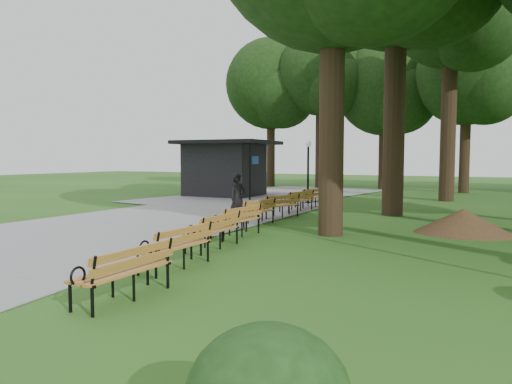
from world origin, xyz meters
The scene contains 16 objects.
ground centered at (0.00, 0.00, 0.00)m, with size 100.00×100.00×0.00m, color #255718.
path centered at (-4.00, 3.00, 0.03)m, with size 12.00×38.00×0.06m, color gray.
person centered at (-0.83, 2.98, 0.85)m, with size 0.62×0.41×1.70m, color black.
kiosk centered at (-7.03, 12.74, 1.59)m, with size 5.07×4.41×3.18m, color black, non-canonical shape.
lamp_post centered at (-1.14, 10.61, 2.21)m, with size 0.32×0.32×3.06m.
dirt_mound centered at (6.04, 4.07, 0.37)m, with size 2.32×2.32×0.74m, color #47301C.
bench_0 centered at (1.62, -5.19, 0.44)m, with size 1.90×0.64×0.88m, color #AF6A28, non-canonical shape.
bench_1 centered at (1.10, -3.13, 0.44)m, with size 1.90×0.64×0.88m, color #AF6A28, non-canonical shape.
bench_2 centered at (0.69, -1.06, 0.44)m, with size 1.90×0.64×0.88m, color #AF6A28, non-canonical shape.
bench_3 centered at (0.33, 0.76, 0.44)m, with size 1.90×0.64×0.88m, color #AF6A28, non-canonical shape.
bench_4 centered at (-0.18, 2.88, 0.44)m, with size 1.90×0.64×0.88m, color #AF6A28, non-canonical shape.
bench_5 centered at (-0.26, 5.05, 0.44)m, with size 1.90×0.64×0.88m, color #AF6A28, non-canonical shape.
bench_6 centered at (-0.41, 7.24, 0.44)m, with size 1.90×0.64×0.88m, color #AF6A28, non-canonical shape.
bench_7 centered at (-0.36, 8.97, 0.44)m, with size 1.90×0.64×0.88m, color #AF6A28, non-canonical shape.
lawn_tree_4 centered at (4.73, 15.14, 9.70)m, with size 6.20×6.20×12.92m.
tree_backdrop centered at (6.11, 22.53, 8.17)m, with size 36.90×9.24×16.34m, color black, non-canonical shape.
Camera 1 is at (6.67, -10.68, 2.20)m, focal length 32.87 mm.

